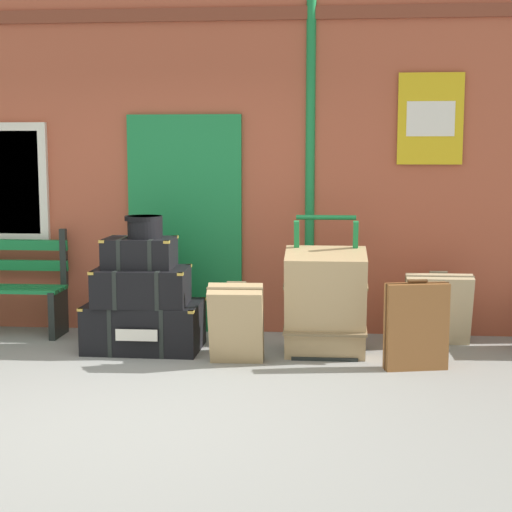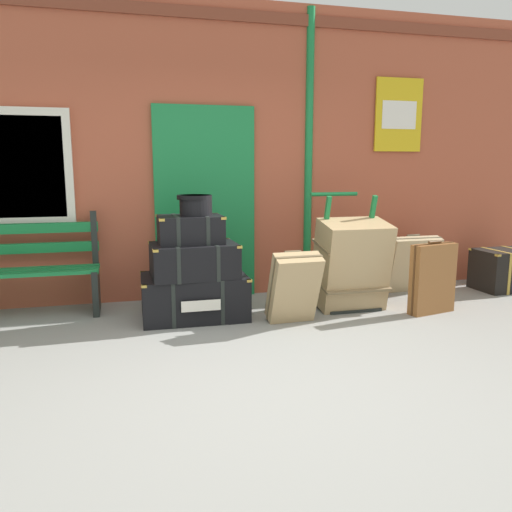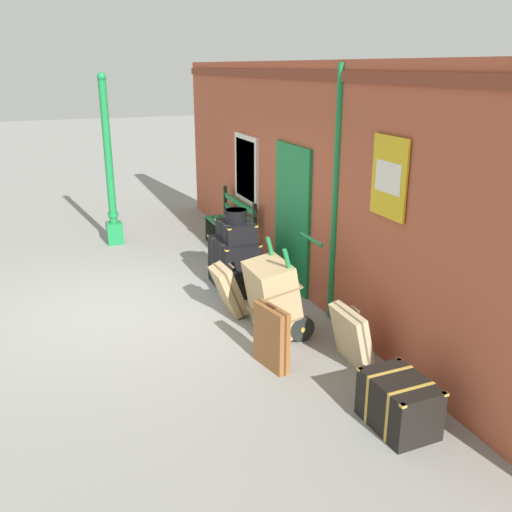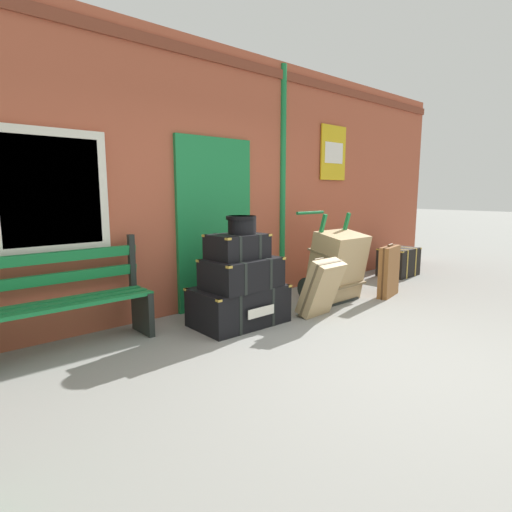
# 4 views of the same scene
# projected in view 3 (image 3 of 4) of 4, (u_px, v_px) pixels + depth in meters

# --- Properties ---
(ground_plane) EXTENTS (60.00, 60.00, 0.00)m
(ground_plane) POSITION_uv_depth(u_px,v_px,m) (127.00, 309.00, 7.63)
(ground_plane) COLOR gray
(brick_facade) EXTENTS (10.40, 0.35, 3.20)m
(brick_facade) POSITION_uv_depth(u_px,v_px,m) (302.00, 179.00, 8.02)
(brick_facade) COLOR #AD5138
(brick_facade) RESTS_ON ground
(lamp_post) EXTENTS (0.28, 0.28, 3.03)m
(lamp_post) POSITION_uv_depth(u_px,v_px,m) (110.00, 182.00, 10.08)
(lamp_post) COLOR #197A3D
(lamp_post) RESTS_ON ground
(platform_bench) EXTENTS (1.60, 0.43, 1.01)m
(platform_bench) POSITION_uv_depth(u_px,v_px,m) (232.00, 226.00, 9.91)
(platform_bench) COLOR #197A3D
(platform_bench) RESTS_ON ground
(steamer_trunk_base) EXTENTS (1.02, 0.69, 0.43)m
(steamer_trunk_base) POSITION_uv_depth(u_px,v_px,m) (238.00, 274.00, 8.32)
(steamer_trunk_base) COLOR black
(steamer_trunk_base) RESTS_ON ground
(steamer_trunk_middle) EXTENTS (0.83, 0.57, 0.33)m
(steamer_trunk_middle) POSITION_uv_depth(u_px,v_px,m) (234.00, 250.00, 8.19)
(steamer_trunk_middle) COLOR black
(steamer_trunk_middle) RESTS_ON steamer_trunk_base
(steamer_trunk_top) EXTENTS (0.61, 0.45, 0.27)m
(steamer_trunk_top) POSITION_uv_depth(u_px,v_px,m) (236.00, 231.00, 8.13)
(steamer_trunk_top) COLOR black
(steamer_trunk_top) RESTS_ON steamer_trunk_middle
(round_hatbox) EXTENTS (0.33, 0.32, 0.19)m
(round_hatbox) POSITION_uv_depth(u_px,v_px,m) (236.00, 215.00, 8.00)
(round_hatbox) COLOR black
(round_hatbox) RESTS_ON steamer_trunk_top
(porters_trolley) EXTENTS (0.71, 0.67, 1.18)m
(porters_trolley) POSITION_uv_depth(u_px,v_px,m) (286.00, 311.00, 6.92)
(porters_trolley) COLOR black
(porters_trolley) RESTS_ON ground
(large_brown_trunk) EXTENTS (0.70, 0.59, 0.94)m
(large_brown_trunk) POSITION_uv_depth(u_px,v_px,m) (273.00, 298.00, 6.79)
(large_brown_trunk) COLOR tan
(large_brown_trunk) RESTS_ON ground
(suitcase_brown) EXTENTS (0.61, 0.29, 0.68)m
(suitcase_brown) POSITION_uv_depth(u_px,v_px,m) (352.00, 337.00, 6.11)
(suitcase_brown) COLOR tan
(suitcase_brown) RESTS_ON ground
(suitcase_caramel) EXTENTS (0.52, 0.24, 0.74)m
(suitcase_caramel) POSITION_uv_depth(u_px,v_px,m) (271.00, 337.00, 6.07)
(suitcase_caramel) COLOR brown
(suitcase_caramel) RESTS_ON ground
(suitcase_olive) EXTENTS (0.46, 0.43, 0.69)m
(suitcase_olive) POSITION_uv_depth(u_px,v_px,m) (228.00, 290.00, 7.36)
(suitcase_olive) COLOR tan
(suitcase_olive) RESTS_ON ground
(corner_trunk) EXTENTS (0.71, 0.51, 0.49)m
(corner_trunk) POSITION_uv_depth(u_px,v_px,m) (399.00, 403.00, 5.08)
(corner_trunk) COLOR black
(corner_trunk) RESTS_ON ground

